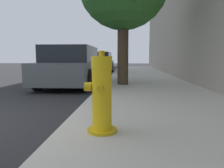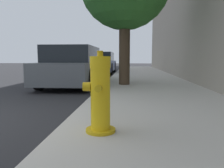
% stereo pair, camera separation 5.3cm
% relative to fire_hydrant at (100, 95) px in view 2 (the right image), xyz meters
% --- Properties ---
extents(sidewalk_slab, '(3.06, 40.00, 0.14)m').
position_rel_fire_hydrant_xyz_m(sidewalk_slab, '(0.98, 0.35, -0.50)').
color(sidewalk_slab, '#B7B2A8').
rests_on(sidewalk_slab, ground_plane).
extents(fire_hydrant, '(0.37, 0.37, 0.94)m').
position_rel_fire_hydrant_xyz_m(fire_hydrant, '(0.00, 0.00, 0.00)').
color(fire_hydrant, '#C39C11').
rests_on(fire_hydrant, sidewalk_slab).
extents(parked_car_near, '(1.75, 4.32, 1.40)m').
position_rel_fire_hydrant_xyz_m(parked_car_near, '(-1.71, 5.38, 0.12)').
color(parked_car_near, '#4C5156').
rests_on(parked_car_near, ground_plane).
extents(parked_car_mid, '(1.80, 4.36, 1.37)m').
position_rel_fire_hydrant_xyz_m(parked_car_mid, '(-1.63, 11.71, 0.11)').
color(parked_car_mid, navy).
rests_on(parked_car_mid, ground_plane).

